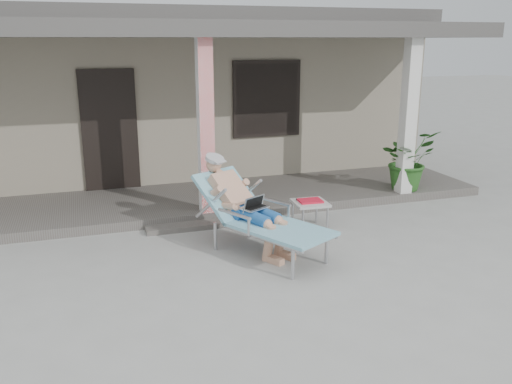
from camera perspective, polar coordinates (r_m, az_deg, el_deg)
name	(u,v)px	position (r m, az deg, el deg)	size (l,w,h in m)	color
ground	(249,275)	(6.60, -0.76, -8.70)	(60.00, 60.00, 0.00)	#9E9E99
house	(161,89)	(12.40, -9.93, 10.63)	(10.40, 5.40, 3.30)	gray
porch_deck	(196,201)	(9.30, -6.28, -0.92)	(10.00, 2.00, 0.15)	#605B56
porch_overhang	(192,36)	(8.86, -6.75, 16.04)	(10.00, 2.30, 2.85)	silver
porch_step	(212,224)	(8.24, -4.60, -3.36)	(2.00, 0.30, 0.07)	#605B56
lounger	(252,192)	(7.06, -0.46, -0.03)	(1.59, 2.07, 1.31)	#B7B7BC
side_table	(310,204)	(8.08, 5.72, -1.29)	(0.52, 0.52, 0.44)	#B8B8B3
potted_palm	(408,160)	(9.93, 15.67, 3.27)	(0.96, 0.83, 1.06)	#26591E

